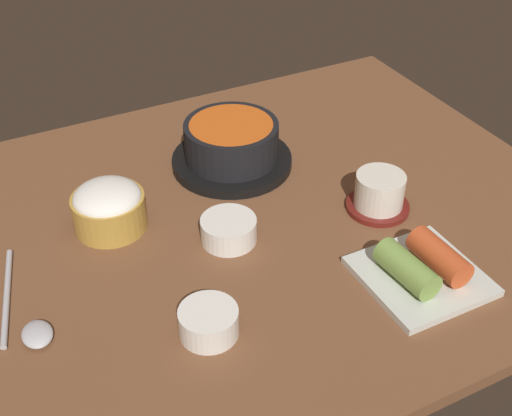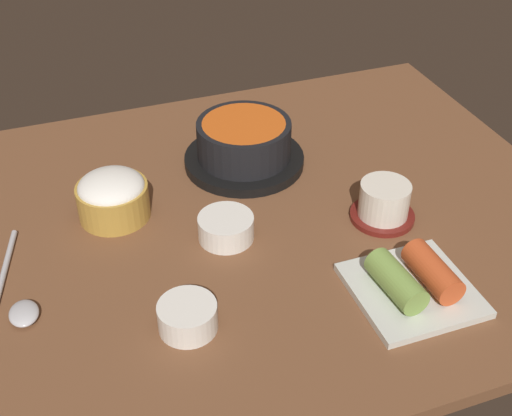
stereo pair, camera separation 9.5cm
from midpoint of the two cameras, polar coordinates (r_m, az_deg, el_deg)
The scene contains 8 objects.
dining_table at distance 98.43cm, azimuth -4.34°, elevation -1.66°, with size 100.00×76.00×2.00cm, color brown.
stone_pot at distance 107.83cm, azimuth -4.61°, elevation 5.14°, with size 19.26×19.26×7.56cm.
rice_bowl at distance 97.77cm, azimuth -15.05°, elevation 0.02°, with size 10.30×10.30×6.93cm.
tea_cup_with_saucer at distance 99.08cm, azimuth 7.65°, elevation 1.15°, with size 9.34×9.34×5.82cm.
banchan_cup_center at distance 93.45cm, azimuth -5.24°, elevation -1.90°, with size 7.79×7.79×3.47cm.
kimchi_plate at distance 88.59cm, azimuth 10.82°, elevation -5.18°, with size 14.78×14.78×4.76cm.
side_bowl_near at distance 80.96cm, azimuth -7.43°, elevation -9.58°, with size 7.16×7.16×3.57cm.
spoon at distance 88.33cm, azimuth -21.77°, elevation -8.92°, with size 6.13×19.42×1.35cm.
Camera 1 is at (-32.56, -69.76, 62.31)cm, focal length 47.54 mm.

